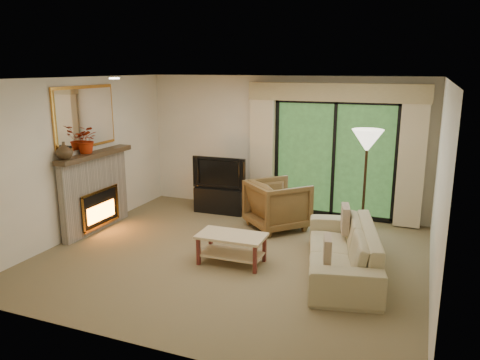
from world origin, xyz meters
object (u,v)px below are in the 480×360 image
at_px(media_console, 221,199).
at_px(coffee_table, 232,249).
at_px(sofa, 342,249).
at_px(armchair, 278,205).

relative_size(media_console, coffee_table, 1.01).
bearing_deg(sofa, armchair, -148.75).
bearing_deg(coffee_table, media_console, 115.82).
bearing_deg(coffee_table, sofa, 9.46).
bearing_deg(armchair, coffee_table, 127.67).
bearing_deg(sofa, coffee_table, -91.83).
height_order(sofa, coffee_table, sofa).
relative_size(sofa, coffee_table, 2.34).
distance_m(armchair, sofa, 1.95).
distance_m(armchair, coffee_table, 1.71).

